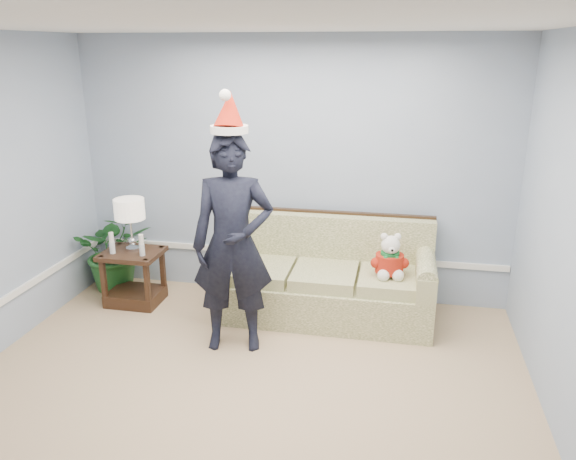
{
  "coord_description": "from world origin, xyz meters",
  "views": [
    {
      "loc": [
        1.1,
        -3.06,
        2.56
      ],
      "look_at": [
        0.16,
        1.55,
        1.02
      ],
      "focal_mm": 35.0,
      "sensor_mm": 36.0,
      "label": 1
    }
  ],
  "objects_px": {
    "houseplant": "(115,250)",
    "man": "(233,244)",
    "teddy_bear": "(390,261)",
    "table_lamp": "(130,211)",
    "sofa": "(326,281)",
    "side_table": "(135,283)"
  },
  "relations": [
    {
      "from": "sofa",
      "to": "man",
      "type": "bearing_deg",
      "value": -131.5
    },
    {
      "from": "sofa",
      "to": "table_lamp",
      "type": "height_order",
      "value": "table_lamp"
    },
    {
      "from": "sofa",
      "to": "teddy_bear",
      "type": "relative_size",
      "value": 4.82
    },
    {
      "from": "man",
      "to": "teddy_bear",
      "type": "xyz_separation_m",
      "value": [
        1.32,
        0.65,
        -0.29
      ]
    },
    {
      "from": "man",
      "to": "side_table",
      "type": "bearing_deg",
      "value": 141.87
    },
    {
      "from": "sofa",
      "to": "table_lamp",
      "type": "xyz_separation_m",
      "value": [
        -2.0,
        -0.12,
        0.64
      ]
    },
    {
      "from": "sofa",
      "to": "table_lamp",
      "type": "relative_size",
      "value": 3.82
    },
    {
      "from": "houseplant",
      "to": "teddy_bear",
      "type": "height_order",
      "value": "teddy_bear"
    },
    {
      "from": "houseplant",
      "to": "man",
      "type": "xyz_separation_m",
      "value": [
        1.64,
        -0.95,
        0.51
      ]
    },
    {
      "from": "table_lamp",
      "to": "man",
      "type": "relative_size",
      "value": 0.28
    },
    {
      "from": "sofa",
      "to": "houseplant",
      "type": "height_order",
      "value": "sofa"
    },
    {
      "from": "sofa",
      "to": "side_table",
      "type": "xyz_separation_m",
      "value": [
        -1.99,
        -0.16,
        -0.12
      ]
    },
    {
      "from": "side_table",
      "to": "table_lamp",
      "type": "bearing_deg",
      "value": 100.59
    },
    {
      "from": "teddy_bear",
      "to": "houseplant",
      "type": "bearing_deg",
      "value": 164.42
    },
    {
      "from": "houseplant",
      "to": "man",
      "type": "relative_size",
      "value": 0.46
    },
    {
      "from": "sofa",
      "to": "teddy_bear",
      "type": "xyz_separation_m",
      "value": [
        0.61,
        -0.15,
        0.32
      ]
    },
    {
      "from": "table_lamp",
      "to": "houseplant",
      "type": "bearing_deg",
      "value": 143.05
    },
    {
      "from": "sofa",
      "to": "side_table",
      "type": "distance_m",
      "value": 2.0
    },
    {
      "from": "side_table",
      "to": "houseplant",
      "type": "xyz_separation_m",
      "value": [
        -0.36,
        0.31,
        0.22
      ]
    },
    {
      "from": "houseplant",
      "to": "teddy_bear",
      "type": "relative_size",
      "value": 2.07
    },
    {
      "from": "man",
      "to": "table_lamp",
      "type": "bearing_deg",
      "value": 140.4
    },
    {
      "from": "side_table",
      "to": "table_lamp",
      "type": "height_order",
      "value": "table_lamp"
    }
  ]
}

